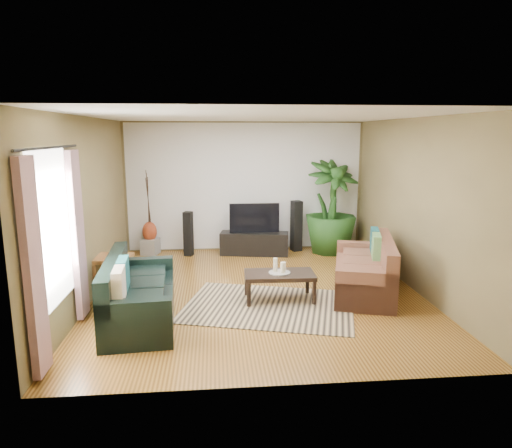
{
  "coord_description": "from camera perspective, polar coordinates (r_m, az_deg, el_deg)",
  "views": [
    {
      "loc": [
        -0.65,
        -6.83,
        2.45
      ],
      "look_at": [
        0.0,
        0.2,
        1.05
      ],
      "focal_mm": 32.0,
      "sensor_mm": 36.0,
      "label": 1
    }
  ],
  "objects": [
    {
      "name": "television",
      "position": [
        9.3,
        -0.21,
        0.77
      ],
      "size": [
        1.02,
        0.06,
        0.6
      ],
      "primitive_type": "cube",
      "color": "black",
      "rests_on": "tv_stand"
    },
    {
      "name": "wall_right",
      "position": [
        7.6,
        19.29,
        2.27
      ],
      "size": [
        0.0,
        5.5,
        5.5
      ],
      "primitive_type": "plane",
      "rotation": [
        1.57,
        0.0,
        -1.57
      ],
      "color": "brown",
      "rests_on": "ground"
    },
    {
      "name": "candle_tall",
      "position": [
        6.79,
        2.43,
        -5.12
      ],
      "size": [
        0.07,
        0.07,
        0.21
      ],
      "primitive_type": "cylinder",
      "color": "beige",
      "rests_on": "candle_tray"
    },
    {
      "name": "speaker_left",
      "position": [
        9.36,
        -8.46,
        -1.22
      ],
      "size": [
        0.21,
        0.22,
        0.91
      ],
      "primitive_type": "cube",
      "rotation": [
        0.0,
        0.0,
        -0.29
      ],
      "color": "black",
      "rests_on": "floor"
    },
    {
      "name": "sofa_right",
      "position": [
        7.35,
        13.31,
        -5.09
      ],
      "size": [
        1.34,
        2.06,
        0.85
      ],
      "primitive_type": "cube",
      "rotation": [
        0.0,
        0.0,
        -1.85
      ],
      "color": "brown",
      "rests_on": "floor"
    },
    {
      "name": "vase",
      "position": [
        9.63,
        -13.16,
        -0.93
      ],
      "size": [
        0.3,
        0.3,
        0.41
      ],
      "primitive_type": "ellipsoid",
      "color": "maroon",
      "rests_on": "pedestal"
    },
    {
      "name": "curtain_far",
      "position": [
        6.37,
        -21.39,
        -1.34
      ],
      "size": [
        0.08,
        0.35,
        2.2
      ],
      "primitive_type": "cube",
      "color": "gray",
      "rests_on": "ground"
    },
    {
      "name": "window_pane",
      "position": [
        5.63,
        -24.12,
        -0.51
      ],
      "size": [
        0.0,
        1.8,
        1.8
      ],
      "primitive_type": "plane",
      "rotation": [
        1.57,
        0.0,
        1.57
      ],
      "color": "white",
      "rests_on": "ground"
    },
    {
      "name": "potted_plant",
      "position": [
        9.56,
        9.33,
        2.12
      ],
      "size": [
        1.38,
        1.38,
        1.92
      ],
      "primitive_type": "imported",
      "rotation": [
        0.0,
        0.0,
        0.34
      ],
      "color": "#1D4517",
      "rests_on": "floor"
    },
    {
      "name": "wall_front",
      "position": [
        4.27,
        3.68,
        -3.72
      ],
      "size": [
        5.0,
        0.0,
        5.0
      ],
      "primitive_type": "plane",
      "rotation": [
        -1.57,
        0.0,
        0.0
      ],
      "color": "brown",
      "rests_on": "ground"
    },
    {
      "name": "candle_short",
      "position": [
        6.85,
        3.47,
        -5.32
      ],
      "size": [
        0.07,
        0.07,
        0.13
      ],
      "primitive_type": "cylinder",
      "color": "white",
      "rests_on": "candle_tray"
    },
    {
      "name": "curtain_rod",
      "position": [
        5.52,
        -24.38,
        8.68
      ],
      "size": [
        0.03,
        1.9,
        0.03
      ],
      "primitive_type": "cylinder",
      "rotation": [
        1.57,
        0.0,
        0.0
      ],
      "color": "black",
      "rests_on": "ground"
    },
    {
      "name": "wall_left",
      "position": [
        7.16,
        -20.21,
        1.69
      ],
      "size": [
        0.0,
        5.5,
        5.5
      ],
      "primitive_type": "plane",
      "rotation": [
        1.57,
        0.0,
        1.57
      ],
      "color": "brown",
      "rests_on": "ground"
    },
    {
      "name": "coffee_table",
      "position": [
        6.87,
        2.94,
        -7.8
      ],
      "size": [
        1.05,
        0.59,
        0.42
      ],
      "primitive_type": "cube",
      "rotation": [
        0.0,
        0.0,
        -0.03
      ],
      "color": "black",
      "rests_on": "floor"
    },
    {
      "name": "pedestal",
      "position": [
        9.69,
        -13.07,
        -2.73
      ],
      "size": [
        0.4,
        0.4,
        0.32
      ],
      "primitive_type": "cube",
      "rotation": [
        0.0,
        0.0,
        -0.27
      ],
      "color": "gray",
      "rests_on": "floor"
    },
    {
      "name": "plant_pot",
      "position": [
        9.72,
        9.18,
        -2.68
      ],
      "size": [
        0.36,
        0.36,
        0.28
      ],
      "primitive_type": "cylinder",
      "color": "black",
      "rests_on": "floor"
    },
    {
      "name": "sofa_left",
      "position": [
        6.31,
        -14.26,
        -7.84
      ],
      "size": [
        1.01,
        2.05,
        0.85
      ],
      "primitive_type": "cube",
      "rotation": [
        0.0,
        0.0,
        1.65
      ],
      "color": "black",
      "rests_on": "floor"
    },
    {
      "name": "floor",
      "position": [
        7.28,
        0.15,
        -8.44
      ],
      "size": [
        5.5,
        5.5,
        0.0
      ],
      "primitive_type": "plane",
      "color": "#9E6928",
      "rests_on": "ground"
    },
    {
      "name": "curtain_near",
      "position": [
        4.99,
        -26.07,
        -5.06
      ],
      "size": [
        0.08,
        0.35,
        2.2
      ],
      "primitive_type": "cube",
      "color": "gray",
      "rests_on": "ground"
    },
    {
      "name": "speaker_right",
      "position": [
        9.68,
        5.07,
        -0.24
      ],
      "size": [
        0.24,
        0.26,
        1.07
      ],
      "primitive_type": "cube",
      "rotation": [
        0.0,
        0.0,
        0.27
      ],
      "color": "black",
      "rests_on": "floor"
    },
    {
      "name": "wall_back",
      "position": [
        9.66,
        -1.41,
        4.68
      ],
      "size": [
        5.0,
        0.0,
        5.0
      ],
      "primitive_type": "plane",
      "rotation": [
        1.57,
        0.0,
        0.0
      ],
      "color": "brown",
      "rests_on": "ground"
    },
    {
      "name": "candle_tray",
      "position": [
        6.81,
        2.96,
        -6.07
      ],
      "size": [
        0.32,
        0.32,
        0.01
      ],
      "primitive_type": "cylinder",
      "color": "gray",
      "rests_on": "coffee_table"
    },
    {
      "name": "ceiling",
      "position": [
        6.86,
        0.16,
        13.31
      ],
      "size": [
        5.5,
        5.5,
        0.0
      ],
      "primitive_type": "plane",
      "rotation": [
        3.14,
        0.0,
        0.0
      ],
      "color": "white",
      "rests_on": "ground"
    },
    {
      "name": "candle_mid",
      "position": [
        6.75,
        3.35,
        -5.45
      ],
      "size": [
        0.07,
        0.07,
        0.16
      ],
      "primitive_type": "cylinder",
      "color": "white",
      "rests_on": "candle_tray"
    },
    {
      "name": "tv_stand",
      "position": [
        9.39,
        -0.2,
        -2.44
      ],
      "size": [
        1.44,
        0.65,
        0.46
      ],
      "primitive_type": "cube",
      "rotation": [
        0.0,
        0.0,
        -0.18
      ],
      "color": "black",
      "rests_on": "floor"
    },
    {
      "name": "side_table",
      "position": [
        7.53,
        -17.41,
        -5.99
      ],
      "size": [
        0.61,
        0.61,
        0.57
      ],
      "primitive_type": "cube",
      "rotation": [
        0.0,
        0.0,
        -0.13
      ],
      "color": "#975B31",
      "rests_on": "floor"
    },
    {
      "name": "backwall_panel",
      "position": [
        9.65,
        -1.4,
        4.67
      ],
      "size": [
        4.9,
        0.0,
        4.9
      ],
      "primitive_type": "plane",
      "rotation": [
        1.57,
        0.0,
        0.0
      ],
      "color": "white",
      "rests_on": "ground"
    },
    {
      "name": "area_rug",
      "position": [
        6.69,
        1.63,
        -10.21
      ],
      "size": [
        2.76,
        2.28,
        0.01
      ],
      "primitive_type": "cube",
      "rotation": [
        0.0,
        0.0,
        -0.27
      ],
      "color": "tan",
      "rests_on": "floor"
    }
  ]
}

